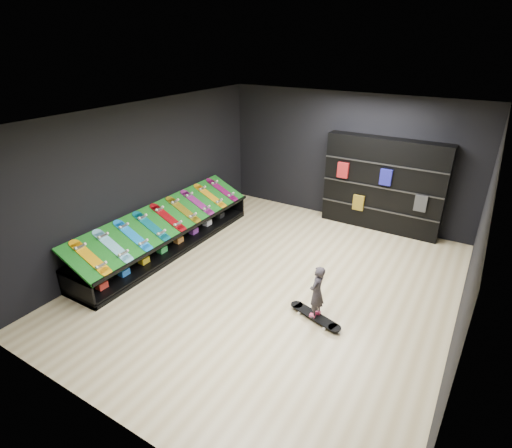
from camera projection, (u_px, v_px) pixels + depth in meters
The scene contains 20 objects.
floor at pixel (274, 283), 7.31m from camera, with size 6.00×7.00×0.01m, color beige.
ceiling at pixel (277, 117), 6.03m from camera, with size 6.00×7.00×0.01m, color white.
wall_back at pixel (347, 158), 9.38m from camera, with size 6.00×0.02×3.00m, color black.
wall_front at pixel (107, 326), 3.97m from camera, with size 6.00×0.02×3.00m, color black.
wall_left at pixel (145, 178), 8.08m from camera, with size 0.02×7.00×3.00m, color black.
wall_right at pixel (474, 254), 5.27m from camera, with size 0.02×7.00×3.00m, color black.
display_rack at pixel (168, 238), 8.40m from camera, with size 0.90×4.50×0.50m, color black, non-canonical shape.
turf_ramp at pixel (168, 219), 8.18m from camera, with size 1.00×4.50×0.04m, color #0E5811.
back_shelving at pixel (383, 185), 8.98m from camera, with size 2.66×0.31×2.12m, color black.
floor_skateboard at pixel (315, 317), 6.36m from camera, with size 0.98×0.22×0.09m, color black, non-canonical shape.
child at pixel (316, 301), 6.22m from camera, with size 0.20×0.14×0.53m, color black.
display_board_0 at pixel (90, 258), 6.69m from camera, with size 0.98×0.22×0.09m, color yellow, non-canonical shape.
display_board_1 at pixel (113, 246), 7.06m from camera, with size 0.98×0.22×0.09m, color #0CB2E5, non-canonical shape.
display_board_2 at pixel (133, 236), 7.43m from camera, with size 0.98×0.22×0.09m, color blue, non-canonical shape.
display_board_3 at pixel (151, 226), 7.80m from camera, with size 0.98×0.22×0.09m, color #0C8C99, non-canonical shape.
display_board_4 at pixel (168, 218), 8.16m from camera, with size 0.98×0.22×0.09m, color red, non-canonical shape.
display_board_5 at pixel (183, 210), 8.53m from camera, with size 0.98×0.22×0.09m, color yellow, non-canonical shape.
display_board_6 at pixel (197, 203), 8.90m from camera, with size 0.98×0.22×0.09m, color #2626BF, non-canonical shape.
display_board_7 at pixel (210, 196), 9.27m from camera, with size 0.98×0.22×0.09m, color orange, non-canonical shape.
display_board_8 at pixel (222, 190), 9.63m from camera, with size 0.98×0.22×0.09m, color #E5198C, non-canonical shape.
Camera 1 is at (2.91, -5.43, 4.11)m, focal length 28.00 mm.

